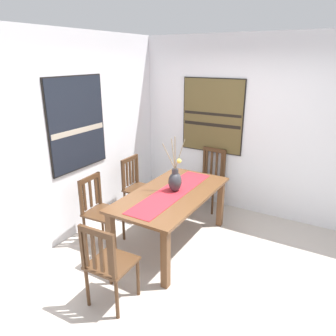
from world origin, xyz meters
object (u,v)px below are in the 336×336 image
object	(u,v)px
centerpiece_vase	(175,180)
chair_1	(108,263)
chair_0	(100,210)
painting_on_side_wall	(212,116)
dining_table	(172,200)
chair_3	(137,186)
painting_on_back_wall	(77,124)
chair_2	(210,178)

from	to	relation	value
centerpiece_vase	chair_1	world-z (taller)	centerpiece_vase
chair_0	chair_1	size ratio (longest dim) A/B	1.00
chair_0	painting_on_side_wall	size ratio (longest dim) A/B	0.79
painting_on_side_wall	dining_table	bearing A→B (deg)	-175.98
chair_1	centerpiece_vase	bearing A→B (deg)	0.33
centerpiece_vase	chair_3	bearing A→B (deg)	66.74
dining_table	painting_on_back_wall	distance (m)	1.60
centerpiece_vase	chair_2	size ratio (longest dim) A/B	0.76
dining_table	chair_2	xyz separation A→B (m)	(1.29, 0.02, -0.13)
chair_3	painting_on_side_wall	distance (m)	1.62
dining_table	chair_2	bearing A→B (deg)	1.08
centerpiece_vase	painting_on_back_wall	xyz separation A→B (m)	(-0.33, 1.30, 0.65)
centerpiece_vase	chair_3	size ratio (longest dim) A/B	0.80
chair_3	centerpiece_vase	bearing A→B (deg)	-113.26
centerpiece_vase	painting_on_side_wall	world-z (taller)	painting_on_side_wall
centerpiece_vase	chair_1	xyz separation A→B (m)	(-1.34, -0.01, -0.40)
chair_1	chair_3	distance (m)	1.93
chair_2	chair_3	xyz separation A→B (m)	(-0.85, 0.84, -0.01)
centerpiece_vase	chair_0	world-z (taller)	centerpiece_vase
dining_table	chair_1	world-z (taller)	chair_1
dining_table	painting_on_back_wall	size ratio (longest dim) A/B	1.40
dining_table	painting_on_back_wall	world-z (taller)	painting_on_back_wall
chair_0	chair_1	xyz separation A→B (m)	(-0.83, -0.85, 0.01)
dining_table	centerpiece_vase	world-z (taller)	centerpiece_vase
dining_table	painting_on_side_wall	world-z (taller)	painting_on_side_wall
chair_0	chair_3	size ratio (longest dim) A/B	0.99
dining_table	chair_0	size ratio (longest dim) A/B	1.87
chair_2	painting_on_side_wall	size ratio (longest dim) A/B	0.83
centerpiece_vase	chair_2	bearing A→B (deg)	1.65
chair_1	chair_2	size ratio (longest dim) A/B	0.94
chair_2	chair_0	bearing A→B (deg)	155.12
chair_0	painting_on_side_wall	bearing A→B (deg)	-20.87
chair_3	chair_1	bearing A→B (deg)	-152.68
painting_on_back_wall	centerpiece_vase	bearing A→B (deg)	-75.67
chair_0	chair_3	world-z (taller)	chair_3
chair_1	painting_on_side_wall	distance (m)	2.92
chair_3	painting_on_back_wall	xyz separation A→B (m)	(-0.71, 0.42, 1.05)
painting_on_side_wall	chair_2	bearing A→B (deg)	-155.37
centerpiece_vase	painting_on_back_wall	distance (m)	1.49
painting_on_back_wall	chair_0	bearing A→B (deg)	-111.52
chair_0	chair_1	distance (m)	1.19
centerpiece_vase	chair_3	xyz separation A→B (m)	(0.38, 0.88, -0.39)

